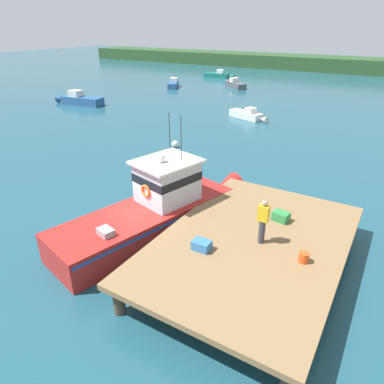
# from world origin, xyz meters

# --- Properties ---
(ground_plane) EXTENTS (200.00, 200.00, 0.00)m
(ground_plane) POSITION_xyz_m (0.00, 0.00, 0.00)
(ground_plane) COLOR #1E4C5B
(dock) EXTENTS (6.00, 9.00, 1.20)m
(dock) POSITION_xyz_m (4.80, 0.00, 1.07)
(dock) COLOR #4C3D2D
(dock) RESTS_ON ground
(main_fishing_boat) EXTENTS (4.44, 9.95, 4.80)m
(main_fishing_boat) POSITION_xyz_m (0.34, 0.39, 1.01)
(main_fishing_boat) COLOR red
(main_fishing_boat) RESTS_ON ground
(crate_stack_mid_dock) EXTENTS (0.60, 0.45, 0.32)m
(crate_stack_mid_dock) POSITION_xyz_m (3.53, -1.40, 1.36)
(crate_stack_mid_dock) COLOR #3370B2
(crate_stack_mid_dock) RESTS_ON dock
(crate_stack_near_edge) EXTENTS (0.67, 0.54, 0.35)m
(crate_stack_near_edge) POSITION_xyz_m (5.19, 1.82, 1.38)
(crate_stack_near_edge) COLOR #2D8442
(crate_stack_near_edge) RESTS_ON dock
(bait_bucket) EXTENTS (0.32, 0.32, 0.34)m
(bait_bucket) POSITION_xyz_m (6.64, -0.32, 1.37)
(bait_bucket) COLOR #E04C19
(bait_bucket) RESTS_ON dock
(deckhand_by_the_boat) EXTENTS (0.36, 0.22, 1.63)m
(deckhand_by_the_boat) POSITION_xyz_m (5.08, 0.02, 2.06)
(deckhand_by_the_boat) COLOR #383842
(deckhand_by_the_boat) RESTS_ON dock
(moored_boat_near_channel) EXTENTS (4.32, 3.83, 1.23)m
(moored_boat_near_channel) POSITION_xyz_m (-12.38, 35.81, 0.42)
(moored_boat_near_channel) COLOR #4C4C51
(moored_boat_near_channel) RESTS_ON ground
(moored_boat_outer_mooring) EXTENTS (2.96, 4.52, 1.18)m
(moored_boat_outer_mooring) POSITION_xyz_m (-19.90, 31.74, 0.40)
(moored_boat_outer_mooring) COLOR #285184
(moored_boat_outer_mooring) RESTS_ON ground
(moored_boat_far_right) EXTENTS (4.22, 2.20, 1.07)m
(moored_boat_far_right) POSITION_xyz_m (-3.91, 20.38, 0.37)
(moored_boat_far_right) COLOR silver
(moored_boat_far_right) RESTS_ON ground
(moored_boat_far_left) EXTENTS (5.02, 1.88, 1.25)m
(moored_boat_far_left) POSITION_xyz_m (-18.69, 42.97, 0.43)
(moored_boat_far_left) COLOR #196B5B
(moored_boat_far_left) RESTS_ON ground
(moored_boat_off_the_point) EXTENTS (5.93, 2.07, 1.48)m
(moored_boat_off_the_point) POSITION_xyz_m (-22.14, 16.74, 0.51)
(moored_boat_off_the_point) COLOR #285184
(moored_boat_off_the_point) RESTS_ON ground
(mooring_buoy_channel_marker) EXTENTS (0.50, 0.50, 0.50)m
(mooring_buoy_channel_marker) POSITION_xyz_m (-5.11, 9.94, 0.25)
(mooring_buoy_channel_marker) COLOR silver
(mooring_buoy_channel_marker) RESTS_ON ground
(far_shoreline) EXTENTS (120.00, 8.00, 2.40)m
(far_shoreline) POSITION_xyz_m (0.00, 62.00, 1.20)
(far_shoreline) COLOR #284723
(far_shoreline) RESTS_ON ground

